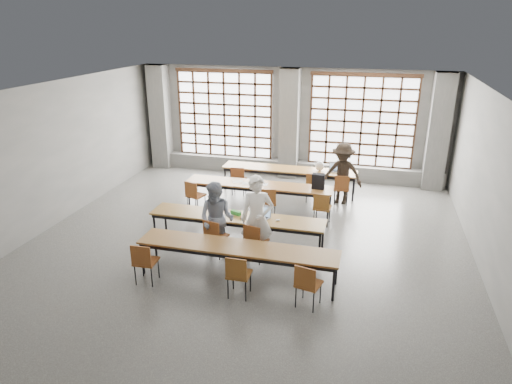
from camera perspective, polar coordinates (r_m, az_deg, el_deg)
floor at (r=10.57m, az=-1.37°, el=-6.77°), size 11.00×11.00×0.00m
ceiling at (r=9.48m, az=-1.55°, el=12.37°), size 11.00×11.00×0.00m
wall_back at (r=15.07m, az=4.39°, el=8.67°), size 10.00×0.00×10.00m
wall_front at (r=5.37m, az=-18.55°, el=-16.05°), size 10.00×0.00×10.00m
wall_left at (r=12.20m, az=-24.72°, el=3.94°), size 0.00×11.00×11.00m
wall_right at (r=9.82m, az=27.83°, el=-0.31°), size 0.00×11.00×11.00m
column_left at (r=16.21m, az=-11.84°, el=9.14°), size 0.60×0.55×3.50m
column_mid at (r=14.80m, az=4.19°, el=8.45°), size 0.60×0.55×3.50m
column_right at (r=14.69m, az=21.84°, el=6.93°), size 0.60×0.55×3.50m
window_left at (r=15.51m, az=-3.96°, el=9.59°), size 3.32×0.12×3.00m
window_right at (r=14.73m, az=13.08°, el=8.52°), size 3.32×0.12×3.00m
sill_ledge at (r=15.26m, az=4.10°, el=3.00°), size 9.80×0.35×0.50m
desk_row_a at (r=13.64m, az=4.15°, el=2.67°), size 4.00×0.70×0.73m
desk_row_b at (r=12.32m, az=0.32°, el=0.73°), size 4.00×0.70×0.73m
desk_row_c at (r=10.32m, az=-2.40°, el=-3.37°), size 4.00×0.70×0.73m
desk_row_d at (r=9.01m, az=-2.36°, el=-7.15°), size 4.00×0.70×0.73m
chair_back_left at (r=13.41m, az=-2.22°, el=1.81°), size 0.46×0.46×0.88m
chair_back_mid at (r=12.98m, az=7.14°, el=1.01°), size 0.47×0.48×0.88m
chair_back_right at (r=12.91m, az=10.64°, el=0.70°), size 0.46×0.47×0.88m
chair_mid_left at (r=12.30m, az=-7.76°, el=-0.15°), size 0.52×0.53×0.88m
chair_mid_centre at (r=11.71m, az=1.53°, el=-1.05°), size 0.50×0.50×0.88m
chair_mid_right at (r=11.50m, az=8.23°, el=-1.68°), size 0.45×0.45×0.88m
chair_front_left at (r=9.93m, az=-5.21°, el=-5.27°), size 0.51×0.51×0.88m
chair_front_right at (r=9.69m, az=-0.18°, el=-5.88°), size 0.52×0.52×0.88m
chair_near_left at (r=9.16m, az=-13.82°, el=-8.19°), size 0.44×0.45×0.88m
chair_near_mid at (r=8.50m, az=-2.28°, el=-9.99°), size 0.42×0.43×0.88m
chair_near_right at (r=8.26m, az=6.42°, el=-11.08°), size 0.51×0.51×0.88m
student_male at (r=9.62m, az=0.14°, el=-3.38°), size 0.79×0.63×1.89m
student_female at (r=9.91m, az=-4.92°, el=-3.42°), size 0.85×0.69×1.67m
student_back at (r=12.92m, az=10.75°, el=2.28°), size 1.22×0.83×1.74m
laptop_front at (r=10.23m, az=0.84°, el=-2.82°), size 0.45×0.42×0.26m
laptop_back at (r=13.54m, az=9.87°, el=2.84°), size 0.37×0.32×0.26m
mouse at (r=10.06m, az=2.76°, el=-3.53°), size 0.11×0.09×0.04m
green_box at (r=10.36m, az=-2.54°, el=-2.61°), size 0.27×0.18×0.09m
phone at (r=10.16m, az=-1.59°, el=-3.32°), size 0.14×0.10×0.01m
paper_sheet_a at (r=12.50m, az=-2.29°, el=1.33°), size 0.36×0.32×0.00m
paper_sheet_b at (r=12.33m, az=-1.09°, el=1.06°), size 0.31×0.22×0.00m
paper_sheet_c at (r=12.28m, az=0.77°, el=0.98°), size 0.31×0.22×0.00m
backpack at (r=12.01m, az=7.80°, el=1.33°), size 0.32×0.21×0.40m
plastic_bag at (r=13.50m, az=7.97°, el=3.26°), size 0.32×0.30×0.29m
red_pouch at (r=9.24m, az=-13.60°, el=-8.16°), size 0.22×0.14×0.06m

